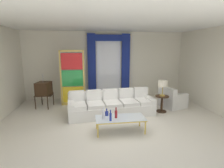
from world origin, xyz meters
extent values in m
plane|color=silver|center=(0.00, 0.00, 0.00)|extent=(16.00, 16.00, 0.00)
cube|color=silver|center=(0.00, 3.06, 1.50)|extent=(8.00, 0.12, 3.00)
cube|color=silver|center=(3.66, 0.60, 1.50)|extent=(0.12, 7.00, 3.00)
cube|color=white|center=(0.00, 0.80, 3.02)|extent=(8.00, 7.60, 0.04)
cube|color=white|center=(0.12, 2.98, 1.55)|extent=(1.10, 0.02, 2.50)
cylinder|color=gold|center=(0.12, 2.90, 2.86)|extent=(2.00, 0.04, 0.04)
cube|color=navy|center=(-0.65, 2.88, 1.55)|extent=(0.36, 0.12, 2.70)
cube|color=navy|center=(0.89, 2.88, 1.55)|extent=(0.36, 0.12, 2.70)
cube|color=navy|center=(0.12, 2.88, 2.72)|extent=(1.80, 0.10, 0.28)
cube|color=white|center=(-0.05, 0.69, 0.19)|extent=(2.97, 1.16, 0.38)
cube|color=white|center=(-0.09, 1.06, 0.39)|extent=(2.91, 0.46, 0.78)
cube|color=white|center=(1.30, 0.81, 0.28)|extent=(0.28, 0.87, 0.56)
cube|color=white|center=(-1.41, 0.57, 0.28)|extent=(0.28, 0.87, 0.56)
cube|color=white|center=(1.11, 0.75, 0.44)|extent=(0.60, 0.78, 0.12)
cube|color=white|center=(1.08, 1.06, 0.66)|extent=(0.52, 0.19, 0.40)
cube|color=white|center=(0.53, 0.69, 0.44)|extent=(0.60, 0.78, 0.12)
cube|color=white|center=(0.50, 1.01, 0.66)|extent=(0.52, 0.19, 0.40)
cube|color=white|center=(-0.05, 0.64, 0.44)|extent=(0.60, 0.78, 0.12)
cube|color=white|center=(-0.08, 0.96, 0.66)|extent=(0.52, 0.19, 0.40)
cube|color=white|center=(-0.63, 0.59, 0.44)|extent=(0.60, 0.78, 0.12)
cube|color=white|center=(-0.65, 0.91, 0.66)|extent=(0.52, 0.19, 0.40)
cube|color=white|center=(-1.20, 0.53, 0.44)|extent=(0.60, 0.78, 0.12)
cube|color=white|center=(-1.23, 0.85, 0.66)|extent=(0.52, 0.19, 0.40)
cube|color=silver|center=(0.00, -0.57, 0.40)|extent=(1.34, 0.59, 0.02)
cube|color=gold|center=(0.00, -0.30, 0.38)|extent=(1.34, 0.04, 0.03)
cube|color=gold|center=(0.00, -0.85, 0.38)|extent=(1.34, 0.04, 0.03)
cube|color=gold|center=(-0.65, -0.57, 0.38)|extent=(0.04, 0.59, 0.03)
cube|color=gold|center=(0.66, -0.57, 0.38)|extent=(0.04, 0.59, 0.03)
cylinder|color=gold|center=(-0.63, -0.32, 0.19)|extent=(0.04, 0.04, 0.38)
cylinder|color=gold|center=(0.64, -0.32, 0.19)|extent=(0.04, 0.04, 0.38)
cylinder|color=gold|center=(-0.63, -0.83, 0.19)|extent=(0.04, 0.04, 0.38)
cylinder|color=gold|center=(0.64, -0.83, 0.19)|extent=(0.04, 0.04, 0.38)
cylinder|color=silver|center=(-0.46, -0.58, 0.52)|extent=(0.08, 0.08, 0.22)
cylinder|color=silver|center=(-0.46, -0.58, 0.66)|extent=(0.03, 0.03, 0.06)
sphere|color=silver|center=(-0.46, -0.58, 0.71)|extent=(0.04, 0.04, 0.04)
cylinder|color=navy|center=(-0.35, -0.37, 0.47)|extent=(0.10, 0.10, 0.12)
cylinder|color=navy|center=(-0.35, -0.37, 0.55)|extent=(0.04, 0.04, 0.05)
sphere|color=navy|center=(-0.35, -0.37, 0.60)|extent=(0.05, 0.05, 0.05)
cylinder|color=maroon|center=(-0.12, -0.57, 0.51)|extent=(0.07, 0.07, 0.20)
cylinder|color=maroon|center=(-0.12, -0.57, 0.64)|extent=(0.03, 0.03, 0.06)
sphere|color=maroon|center=(-0.12, -0.57, 0.69)|extent=(0.04, 0.04, 0.04)
cylinder|color=navy|center=(-0.29, -0.75, 0.52)|extent=(0.06, 0.06, 0.21)
cylinder|color=navy|center=(-0.29, -0.75, 0.65)|extent=(0.03, 0.03, 0.06)
sphere|color=navy|center=(-0.29, -0.75, 0.70)|extent=(0.04, 0.04, 0.04)
cube|color=#382314|center=(-2.53, 1.90, 0.50)|extent=(0.62, 0.54, 0.03)
cylinder|color=#382314|center=(-2.82, 1.67, 0.25)|extent=(0.04, 0.04, 0.50)
cylinder|color=#382314|center=(-2.72, 2.22, 0.25)|extent=(0.04, 0.04, 0.50)
cylinder|color=#382314|center=(-2.35, 1.58, 0.25)|extent=(0.04, 0.04, 0.50)
cylinder|color=#382314|center=(-2.25, 2.13, 0.25)|extent=(0.04, 0.04, 0.50)
cube|color=#382314|center=(-2.53, 1.90, 0.76)|extent=(0.58, 0.64, 0.48)
cube|color=black|center=(-2.77, 1.95, 0.78)|extent=(0.09, 0.39, 0.30)
cylinder|color=gold|center=(-2.78, 1.87, 0.59)|extent=(0.02, 0.04, 0.04)
cylinder|color=gold|center=(-2.75, 2.02, 0.59)|extent=(0.02, 0.04, 0.04)
cylinder|color=silver|center=(-2.53, 1.90, 1.18)|extent=(0.03, 0.13, 0.34)
cylinder|color=silver|center=(-2.53, 1.90, 1.18)|extent=(0.03, 0.13, 0.34)
cube|color=white|center=(2.46, 1.23, 0.20)|extent=(1.01, 1.01, 0.40)
cube|color=white|center=(2.46, 1.23, 0.45)|extent=(0.87, 0.87, 0.10)
cube|color=white|center=(2.15, 1.13, 0.40)|extent=(0.44, 0.82, 0.80)
cube|color=white|center=(2.36, 1.53, 0.29)|extent=(0.76, 0.40, 0.58)
cube|color=white|center=(2.56, 0.92, 0.29)|extent=(0.76, 0.40, 0.58)
cube|color=gold|center=(-1.89, 2.02, 1.10)|extent=(0.05, 0.05, 2.20)
cube|color=gold|center=(-0.99, 2.02, 1.10)|extent=(0.05, 0.05, 2.20)
cube|color=gold|center=(-1.44, 2.02, 2.17)|extent=(0.90, 0.05, 0.06)
cube|color=gold|center=(-1.44, 2.02, 0.05)|extent=(0.90, 0.05, 0.10)
cube|color=yellow|center=(-1.44, 2.02, 0.43)|extent=(0.82, 0.02, 0.64)
cube|color=#238E3D|center=(-1.44, 2.02, 1.10)|extent=(0.82, 0.02, 0.64)
cube|color=red|center=(-1.44, 2.02, 1.77)|extent=(0.82, 0.02, 0.64)
cylinder|color=beige|center=(-1.09, 1.78, 0.03)|extent=(0.16, 0.16, 0.06)
ellipsoid|color=navy|center=(-1.09, 1.78, 0.14)|extent=(0.18, 0.32, 0.20)
sphere|color=navy|center=(-1.09, 1.92, 0.25)|extent=(0.09, 0.09, 0.09)
cone|color=gold|center=(-1.09, 1.98, 0.25)|extent=(0.02, 0.04, 0.02)
cone|color=#198A35|center=(-1.09, 1.60, 0.24)|extent=(0.44, 0.40, 0.50)
cylinder|color=#382314|center=(1.78, 0.75, 0.58)|extent=(0.48, 0.48, 0.03)
cylinder|color=#382314|center=(1.78, 0.75, 0.29)|extent=(0.08, 0.08, 0.55)
cylinder|color=#382314|center=(1.78, 0.75, 0.01)|extent=(0.36, 0.36, 0.03)
cylinder|color=#B29338|center=(1.78, 0.75, 0.61)|extent=(0.18, 0.18, 0.04)
cylinder|color=#B29338|center=(1.78, 0.75, 0.81)|extent=(0.03, 0.03, 0.36)
cylinder|color=beige|center=(1.78, 0.75, 1.05)|extent=(0.32, 0.32, 0.22)
camera|label=1|loc=(-0.86, -5.03, 2.26)|focal=28.29mm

